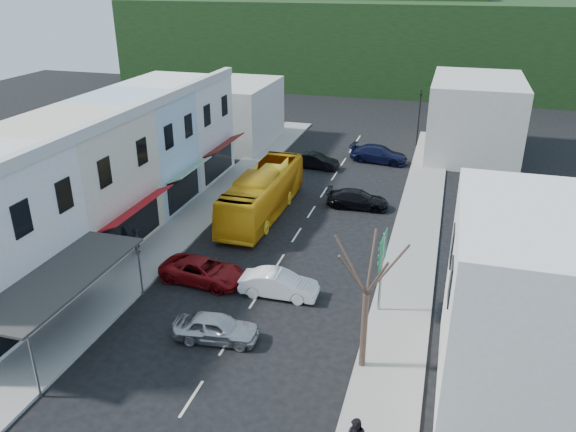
{
  "coord_description": "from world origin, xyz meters",
  "views": [
    {
      "loc": [
        8.75,
        -24.02,
        15.92
      ],
      "look_at": [
        0.0,
        6.0,
        2.2
      ],
      "focal_mm": 35.0,
      "sensor_mm": 36.0,
      "label": 1
    }
  ],
  "objects_px": {
    "street_tree": "(366,294)",
    "car_silver": "(216,327)",
    "car_red": "(203,270)",
    "bus": "(263,194)",
    "car_white": "(279,284)",
    "traffic_signal": "(419,118)",
    "direction_sign": "(381,274)",
    "pedestrian_left": "(137,240)"
  },
  "relations": [
    {
      "from": "bus",
      "to": "traffic_signal",
      "type": "bearing_deg",
      "value": 66.29
    },
    {
      "from": "street_tree",
      "to": "car_silver",
      "type": "bearing_deg",
      "value": 179.31
    },
    {
      "from": "car_silver",
      "to": "car_red",
      "type": "relative_size",
      "value": 0.96
    },
    {
      "from": "pedestrian_left",
      "to": "street_tree",
      "type": "bearing_deg",
      "value": -138.47
    },
    {
      "from": "car_white",
      "to": "direction_sign",
      "type": "distance_m",
      "value": 5.52
    },
    {
      "from": "bus",
      "to": "street_tree",
      "type": "xyz_separation_m",
      "value": [
        9.5,
        -14.73,
        2.17
      ]
    },
    {
      "from": "bus",
      "to": "car_silver",
      "type": "relative_size",
      "value": 2.64
    },
    {
      "from": "car_silver",
      "to": "traffic_signal",
      "type": "bearing_deg",
      "value": -17.0
    },
    {
      "from": "car_white",
      "to": "car_red",
      "type": "xyz_separation_m",
      "value": [
        -4.47,
        0.23,
        0.0
      ]
    },
    {
      "from": "direction_sign",
      "to": "bus",
      "type": "bearing_deg",
      "value": 136.35
    },
    {
      "from": "bus",
      "to": "traffic_signal",
      "type": "xyz_separation_m",
      "value": [
        9.15,
        20.44,
        1.21
      ]
    },
    {
      "from": "traffic_signal",
      "to": "car_silver",
      "type": "bearing_deg",
      "value": 61.61
    },
    {
      "from": "bus",
      "to": "car_white",
      "type": "height_order",
      "value": "bus"
    },
    {
      "from": "car_silver",
      "to": "car_red",
      "type": "height_order",
      "value": "same"
    },
    {
      "from": "bus",
      "to": "car_white",
      "type": "xyz_separation_m",
      "value": [
        4.29,
        -10.07,
        -0.85
      ]
    },
    {
      "from": "bus",
      "to": "car_silver",
      "type": "distance_m",
      "value": 14.9
    },
    {
      "from": "traffic_signal",
      "to": "car_red",
      "type": "bearing_deg",
      "value": 55.01
    },
    {
      "from": "bus",
      "to": "car_red",
      "type": "bearing_deg",
      "value": -90.63
    },
    {
      "from": "bus",
      "to": "car_white",
      "type": "bearing_deg",
      "value": -66.53
    },
    {
      "from": "pedestrian_left",
      "to": "bus",
      "type": "bearing_deg",
      "value": -57.57
    },
    {
      "from": "car_red",
      "to": "car_silver",
      "type": "bearing_deg",
      "value": -144.25
    },
    {
      "from": "bus",
      "to": "pedestrian_left",
      "type": "xyz_separation_m",
      "value": [
        -5.3,
        -8.03,
        -0.55
      ]
    },
    {
      "from": "car_silver",
      "to": "car_white",
      "type": "height_order",
      "value": "same"
    },
    {
      "from": "car_silver",
      "to": "street_tree",
      "type": "xyz_separation_m",
      "value": [
        6.86,
        -0.08,
        3.02
      ]
    },
    {
      "from": "street_tree",
      "to": "traffic_signal",
      "type": "xyz_separation_m",
      "value": [
        -0.35,
        35.17,
        -0.96
      ]
    },
    {
      "from": "car_white",
      "to": "car_silver",
      "type": "bearing_deg",
      "value": 158.83
    },
    {
      "from": "bus",
      "to": "car_silver",
      "type": "bearing_deg",
      "value": -79.38
    },
    {
      "from": "car_silver",
      "to": "car_red",
      "type": "bearing_deg",
      "value": 23.9
    },
    {
      "from": "bus",
      "to": "car_red",
      "type": "relative_size",
      "value": 2.52
    },
    {
      "from": "bus",
      "to": "car_silver",
      "type": "xyz_separation_m",
      "value": [
        2.64,
        -14.64,
        -0.85
      ]
    },
    {
      "from": "bus",
      "to": "direction_sign",
      "type": "relative_size",
      "value": 2.63
    },
    {
      "from": "direction_sign",
      "to": "traffic_signal",
      "type": "distance_m",
      "value": 30.6
    },
    {
      "from": "bus",
      "to": "pedestrian_left",
      "type": "distance_m",
      "value": 9.64
    },
    {
      "from": "street_tree",
      "to": "pedestrian_left",
      "type": "bearing_deg",
      "value": 155.66
    },
    {
      "from": "direction_sign",
      "to": "pedestrian_left",
      "type": "bearing_deg",
      "value": 174.87
    },
    {
      "from": "car_red",
      "to": "direction_sign",
      "type": "xyz_separation_m",
      "value": [
        9.77,
        -0.31,
        1.51
      ]
    },
    {
      "from": "direction_sign",
      "to": "traffic_signal",
      "type": "bearing_deg",
      "value": 93.8
    },
    {
      "from": "car_red",
      "to": "direction_sign",
      "type": "relative_size",
      "value": 1.04
    },
    {
      "from": "bus",
      "to": "pedestrian_left",
      "type": "relative_size",
      "value": 6.82
    },
    {
      "from": "car_red",
      "to": "street_tree",
      "type": "relative_size",
      "value": 0.62
    },
    {
      "from": "direction_sign",
      "to": "street_tree",
      "type": "height_order",
      "value": "street_tree"
    },
    {
      "from": "car_white",
      "to": "traffic_signal",
      "type": "height_order",
      "value": "traffic_signal"
    }
  ]
}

